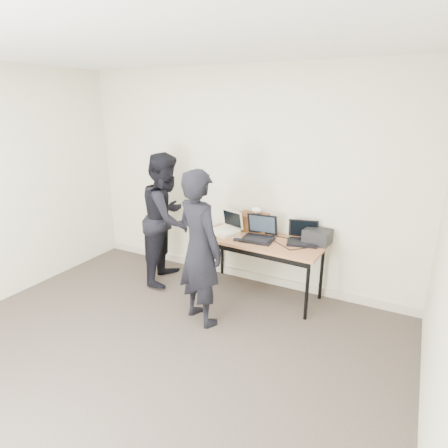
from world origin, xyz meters
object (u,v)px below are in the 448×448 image
Objects in this scene: laptop_right at (303,238)px; equipment_box at (317,236)px; laptop_beige at (226,229)px; person_typist at (200,248)px; person_observer at (167,218)px; desk at (260,244)px; leather_satchel at (254,222)px; laptop_center at (259,234)px.

laptop_right is 1.41× the size of equipment_box.
person_typist reaches higher than laptop_beige.
person_observer is (-0.76, -0.18, 0.07)m from laptop_beige.
leather_satchel reaches higher than desk.
person_observer is at bearing 176.14° from laptop_right.
desk is at bearing 13.97° from laptop_beige.
leather_satchel is 0.22× the size of person_observer.
laptop_beige is (-0.47, 0.03, 0.11)m from desk.
laptop_beige is 0.79m from person_observer.
laptop_beige is at bearing -171.67° from equipment_box.
laptop_beige reaches higher than desk.
equipment_box is (0.16, 0.04, 0.03)m from laptop_right.
equipment_box is 1.40m from person_typist.
equipment_box is at bearing 26.00° from laptop_beige.
desk is 0.49m from laptop_beige.
laptop_beige is at bearing -91.66° from person_observer.
person_observer reaches higher than desk.
person_observer is at bearing -176.71° from laptop_center.
laptop_right is 0.66m from leather_satchel.
person_typist is 0.99× the size of person_observer.
laptop_right is (0.49, 0.13, -0.01)m from laptop_center.
leather_satchel is 1.26× the size of equipment_box.
equipment_box is (0.63, 0.19, 0.14)m from desk.
desk is 0.92× the size of person_typist.
laptop_right is (0.47, 0.15, 0.12)m from desk.
laptop_center is 0.23× the size of person_observer.
equipment_box is at bearing -94.39° from person_observer.
laptop_center is at bearing -178.38° from laptop_right.
equipment_box is at bearing -111.36° from person_typist.
laptop_right is at bearing 20.50° from desk.
equipment_box is at bearing 10.91° from laptop_center.
laptop_beige is 1.06× the size of laptop_center.
person_observer is (-1.87, -0.34, 0.04)m from equipment_box.
laptop_right is at bearing 11.01° from laptop_center.
laptop_center reaches higher than laptop_beige.
laptop_center is at bearing -164.81° from equipment_box.
equipment_box is at bearing 19.82° from desk.
desk is 4.21× the size of leather_satchel.
desk is 1.26m from person_observer.
person_typist reaches higher than equipment_box.
person_typist is 1.12m from person_observer.
person_observer is (-1.24, -0.15, 0.18)m from desk.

